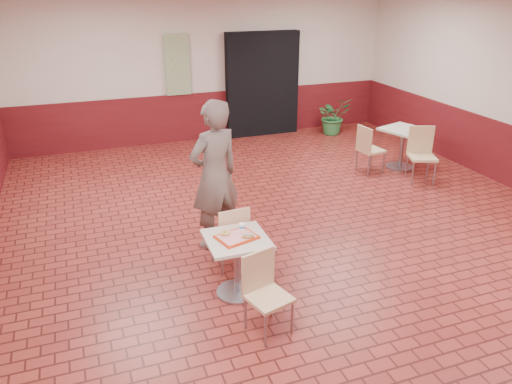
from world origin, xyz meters
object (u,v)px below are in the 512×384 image
object	(u,v)px
customer	(215,176)
potted_plant	(333,116)
chair_main_back	(231,235)
long_john_donut	(248,236)
main_table	(237,257)
ring_donut	(225,233)
chair_main_front	(264,289)
serving_tray	(237,237)
second_table	(402,142)
chair_second_front	(421,151)
chair_second_left	(368,147)
paper_cup	(242,227)

from	to	relation	value
customer	potted_plant	xyz separation A→B (m)	(3.82, 3.98, -0.55)
chair_main_back	long_john_donut	world-z (taller)	chair_main_back
main_table	ring_donut	distance (m)	0.29
chair_main_front	serving_tray	distance (m)	0.70
ring_donut	second_table	xyz separation A→B (m)	(4.14, 2.68, -0.23)
customer	long_john_donut	size ratio (longest dim) A/B	13.59
second_table	chair_second_front	distance (m)	0.63
chair_main_back	customer	world-z (taller)	customer
customer	serving_tray	world-z (taller)	customer
chair_second_left	potted_plant	world-z (taller)	chair_second_left
chair_main_front	chair_second_front	xyz separation A→B (m)	(3.91, 2.79, 0.06)
chair_second_left	potted_plant	xyz separation A→B (m)	(0.58, 2.36, -0.07)
long_john_donut	second_table	bearing A→B (deg)	35.70
paper_cup	second_table	world-z (taller)	paper_cup
ring_donut	chair_main_front	bearing A→B (deg)	-77.72
chair_main_back	paper_cup	size ratio (longest dim) A/B	10.14
chair_second_left	potted_plant	size ratio (longest dim) A/B	1.04
potted_plant	chair_second_left	bearing A→B (deg)	-103.88
long_john_donut	paper_cup	world-z (taller)	paper_cup
chair_main_front	chair_main_back	size ratio (longest dim) A/B	1.00
chair_second_front	potted_plant	xyz separation A→B (m)	(-0.06, 2.99, -0.11)
long_john_donut	second_table	distance (m)	4.86
customer	paper_cup	world-z (taller)	customer
chair_main_front	serving_tray	xyz separation A→B (m)	(-0.06, 0.66, 0.24)
chair_main_front	ring_donut	size ratio (longest dim) A/B	7.51
second_table	paper_cup	bearing A→B (deg)	-146.07
long_john_donut	potted_plant	bearing A→B (deg)	53.71
serving_tray	potted_plant	size ratio (longest dim) A/B	0.49
main_table	serving_tray	distance (m)	0.23
paper_cup	potted_plant	xyz separation A→B (m)	(3.82, 5.01, -0.34)
main_table	chair_main_front	distance (m)	0.66
long_john_donut	ring_donut	bearing A→B (deg)	142.31
chair_main_front	second_table	bearing A→B (deg)	24.44
second_table	chair_main_front	bearing A→B (deg)	-139.35
chair_main_front	ring_donut	bearing A→B (deg)	86.07
customer	paper_cup	xyz separation A→B (m)	(0.00, -1.04, -0.21)
paper_cup	chair_second_left	xyz separation A→B (m)	(3.24, 2.65, -0.27)
chair_main_front	serving_tray	size ratio (longest dim) A/B	2.06
serving_tray	ring_donut	xyz separation A→B (m)	(-0.10, 0.08, 0.03)
customer	long_john_donut	bearing A→B (deg)	71.24
long_john_donut	chair_main_front	bearing A→B (deg)	-93.89
serving_tray	potted_plant	world-z (taller)	potted_plant
main_table	chair_second_front	world-z (taller)	chair_second_front
potted_plant	chair_main_back	bearing A→B (deg)	-129.55
serving_tray	long_john_donut	world-z (taller)	long_john_donut
chair_main_front	second_table	size ratio (longest dim) A/B	1.12
chair_main_front	chair_second_front	distance (m)	4.81
chair_main_front	second_table	xyz separation A→B (m)	(3.98, 3.42, 0.04)
potted_plant	paper_cup	bearing A→B (deg)	-127.29
chair_main_back	ring_donut	xyz separation A→B (m)	(-0.19, -0.41, 0.27)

